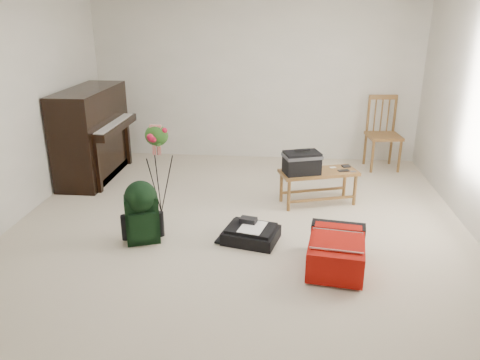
# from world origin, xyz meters

# --- Properties ---
(floor) EXTENTS (5.00, 5.50, 0.01)m
(floor) POSITION_xyz_m (0.00, 0.00, 0.00)
(floor) COLOR beige
(floor) RESTS_ON ground
(wall_back) EXTENTS (5.00, 0.04, 2.50)m
(wall_back) POSITION_xyz_m (0.00, 2.75, 1.25)
(wall_back) COLOR beige
(wall_back) RESTS_ON floor
(piano) EXTENTS (0.71, 1.50, 1.25)m
(piano) POSITION_xyz_m (-2.19, 1.60, 0.60)
(piano) COLOR black
(piano) RESTS_ON floor
(bench) EXTENTS (1.00, 0.64, 0.72)m
(bench) POSITION_xyz_m (0.74, 0.88, 0.51)
(bench) COLOR brown
(bench) RESTS_ON floor
(dining_chair) EXTENTS (0.51, 0.51, 1.07)m
(dining_chair) POSITION_xyz_m (1.93, 2.39, 0.52)
(dining_chair) COLOR brown
(dining_chair) RESTS_ON floor
(red_suitcase) EXTENTS (0.59, 0.80, 0.32)m
(red_suitcase) POSITION_xyz_m (0.99, -0.57, 0.17)
(red_suitcase) COLOR #A30E06
(red_suitcase) RESTS_ON floor
(black_duffel) EXTENTS (0.62, 0.54, 0.22)m
(black_duffel) POSITION_xyz_m (0.16, -0.17, 0.08)
(black_duffel) COLOR black
(black_duffel) RESTS_ON floor
(green_backpack) EXTENTS (0.38, 0.35, 0.66)m
(green_backpack) POSITION_xyz_m (-0.94, -0.30, 0.36)
(green_backpack) COLOR black
(green_backpack) RESTS_ON floor
(flower_stand) EXTENTS (0.35, 0.35, 1.09)m
(flower_stand) POSITION_xyz_m (-0.95, 0.44, 0.53)
(flower_stand) COLOR black
(flower_stand) RESTS_ON floor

